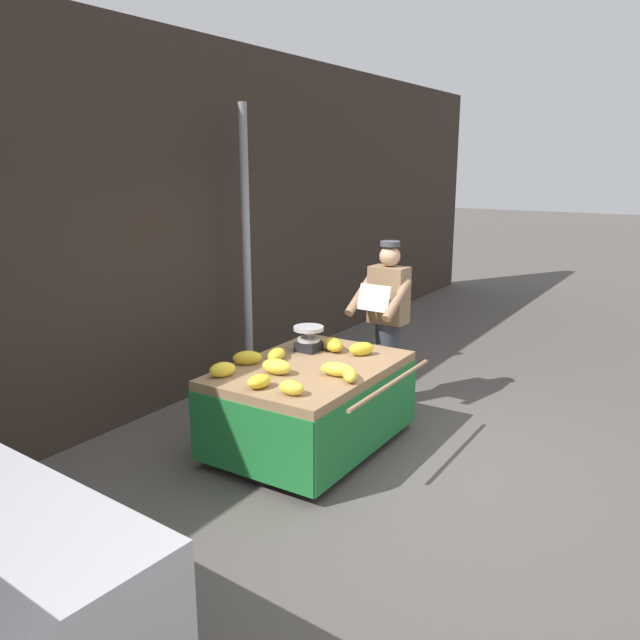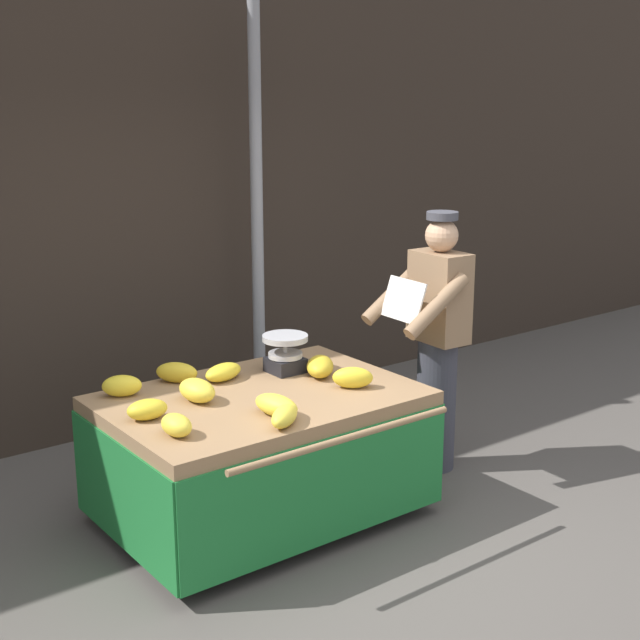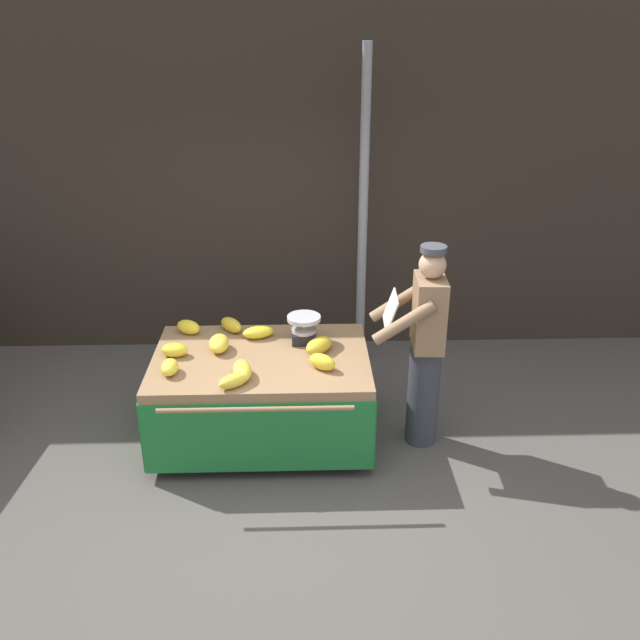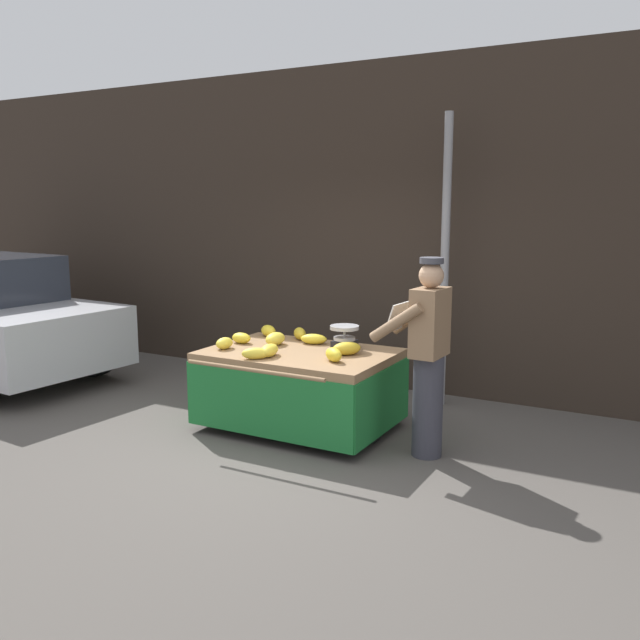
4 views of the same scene
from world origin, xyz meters
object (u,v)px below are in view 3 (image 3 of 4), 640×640
object	(u,v)px
street_pole	(363,214)
banana_bunch_7	(175,350)
banana_bunch_6	(234,381)
banana_bunch_3	(319,345)
banana_bunch_4	(242,370)
banana_bunch_2	(188,327)
banana_bunch_8	(322,362)
banana_cart	(262,377)
banana_bunch_0	(258,332)
banana_bunch_5	(170,367)
vendor_person	(425,347)
banana_bunch_9	(231,325)
weighing_scale	(304,329)
banana_bunch_1	(219,343)

from	to	relation	value
street_pole	banana_bunch_7	world-z (taller)	street_pole
street_pole	banana_bunch_6	bearing A→B (deg)	-119.98
banana_bunch_3	banana_bunch_4	size ratio (longest dim) A/B	0.97
banana_bunch_2	banana_bunch_7	bearing A→B (deg)	-97.02
banana_bunch_8	banana_cart	bearing A→B (deg)	154.52
banana_bunch_0	banana_bunch_6	bearing A→B (deg)	-99.36
banana_bunch_0	banana_bunch_4	size ratio (longest dim) A/B	0.93
banana_bunch_0	banana_bunch_5	distance (m)	0.89
street_pole	banana_bunch_3	size ratio (longest dim) A/B	11.03
banana_bunch_2	vendor_person	xyz separation A→B (m)	(1.95, -0.53, 0.04)
banana_bunch_8	vendor_person	size ratio (longest dim) A/B	0.14
banana_bunch_4	banana_bunch_6	xyz separation A→B (m)	(-0.05, -0.15, -0.01)
banana_bunch_4	banana_bunch_8	distance (m)	0.62
street_pole	banana_bunch_9	xyz separation A→B (m)	(-1.21, -0.96, -0.71)
banana_bunch_9	banana_bunch_0	bearing A→B (deg)	-29.12
weighing_scale	banana_bunch_8	world-z (taller)	weighing_scale
street_pole	banana_bunch_9	bearing A→B (deg)	-141.68
banana_bunch_5	banana_bunch_9	bearing A→B (deg)	61.60
weighing_scale	banana_bunch_1	size ratio (longest dim) A/B	1.05
banana_bunch_0	vendor_person	xyz separation A→B (m)	(1.34, -0.43, 0.06)
banana_bunch_2	banana_bunch_5	world-z (taller)	banana_bunch_2
banana_cart	banana_bunch_5	bearing A→B (deg)	-158.15
banana_bunch_0	banana_bunch_1	bearing A→B (deg)	-143.16
banana_bunch_4	banana_bunch_5	world-z (taller)	banana_bunch_4
street_pole	banana_bunch_9	size ratio (longest dim) A/B	12.13
banana_bunch_0	banana_bunch_7	xyz separation A→B (m)	(-0.66, -0.32, 0.00)
banana_bunch_7	banana_bunch_9	bearing A→B (deg)	47.25
banana_cart	banana_bunch_1	xyz separation A→B (m)	(-0.34, 0.11, 0.26)
street_pole	banana_bunch_2	size ratio (longest dim) A/B	13.81
weighing_scale	banana_bunch_9	bearing A→B (deg)	160.36
banana_bunch_8	banana_bunch_9	world-z (taller)	banana_bunch_8
banana_bunch_5	vendor_person	size ratio (longest dim) A/B	0.12
banana_bunch_5	banana_bunch_6	world-z (taller)	banana_bunch_5
banana_bunch_0	banana_bunch_7	bearing A→B (deg)	-154.19
banana_bunch_0	banana_bunch_5	bearing A→B (deg)	-136.32
banana_bunch_3	vendor_person	xyz separation A→B (m)	(0.83, -0.14, 0.05)
banana_cart	banana_bunch_6	distance (m)	0.57
banana_bunch_1	banana_bunch_3	xyz separation A→B (m)	(0.82, -0.05, -0.00)
banana_cart	banana_bunch_9	distance (m)	0.61
banana_bunch_1	banana_bunch_9	bearing A→B (deg)	79.35
banana_cart	banana_bunch_5	distance (m)	0.77
street_pole	banana_bunch_4	bearing A→B (deg)	-120.80
banana_bunch_9	banana_bunch_3	bearing A→B (deg)	-29.18
banana_bunch_4	banana_bunch_7	xyz separation A→B (m)	(-0.57, 0.37, -0.00)
banana_bunch_7	banana_bunch_0	bearing A→B (deg)	25.81
banana_bunch_6	banana_bunch_9	distance (m)	0.97
banana_bunch_3	vendor_person	world-z (taller)	vendor_person
banana_bunch_0	banana_bunch_9	size ratio (longest dim) A/B	1.05
banana_bunch_6	banana_bunch_9	world-z (taller)	banana_bunch_9
banana_bunch_4	banana_bunch_5	xyz separation A→B (m)	(-0.56, 0.07, -0.00)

